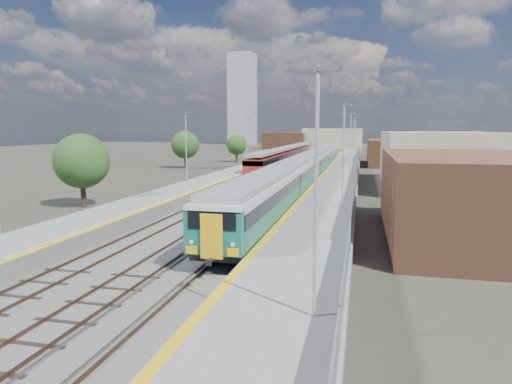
% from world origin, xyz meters
% --- Properties ---
extents(ground, '(320.00, 320.00, 0.00)m').
position_xyz_m(ground, '(0.00, 50.00, 0.00)').
color(ground, '#47443A').
rests_on(ground, ground).
extents(ballast_bed, '(10.50, 155.00, 0.06)m').
position_xyz_m(ballast_bed, '(-2.25, 52.50, 0.03)').
color(ballast_bed, '#565451').
rests_on(ballast_bed, ground).
extents(tracks, '(8.96, 160.00, 0.17)m').
position_xyz_m(tracks, '(-1.65, 54.18, 0.11)').
color(tracks, '#4C3323').
rests_on(tracks, ground).
extents(platform_right, '(4.70, 155.00, 8.52)m').
position_xyz_m(platform_right, '(5.28, 52.49, 0.54)').
color(platform_right, slate).
rests_on(platform_right, ground).
extents(platform_left, '(4.30, 155.00, 8.52)m').
position_xyz_m(platform_left, '(-9.05, 52.49, 0.52)').
color(platform_left, slate).
rests_on(platform_left, ground).
extents(buildings, '(72.00, 185.50, 40.00)m').
position_xyz_m(buildings, '(-18.12, 138.60, 10.70)').
color(buildings, brown).
rests_on(buildings, ground).
extents(green_train, '(2.79, 77.84, 3.08)m').
position_xyz_m(green_train, '(1.50, 46.39, 2.17)').
color(green_train, black).
rests_on(green_train, ground).
extents(red_train, '(2.69, 54.67, 3.40)m').
position_xyz_m(red_train, '(-5.50, 71.79, 2.01)').
color(red_train, black).
rests_on(red_train, ground).
extents(tree_a, '(4.69, 4.69, 6.35)m').
position_xyz_m(tree_a, '(-15.49, 23.26, 4.00)').
color(tree_a, '#382619').
rests_on(tree_a, ground).
extents(tree_b, '(4.77, 4.77, 6.47)m').
position_xyz_m(tree_b, '(-21.73, 62.49, 4.07)').
color(tree_b, '#382619').
rests_on(tree_b, ground).
extents(tree_c, '(4.16, 4.16, 5.64)m').
position_xyz_m(tree_c, '(-17.06, 78.82, 3.55)').
color(tree_c, '#382619').
rests_on(tree_c, ground).
extents(tree_d, '(4.82, 4.82, 6.54)m').
position_xyz_m(tree_d, '(23.97, 61.16, 4.11)').
color(tree_d, '#382619').
rests_on(tree_d, ground).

